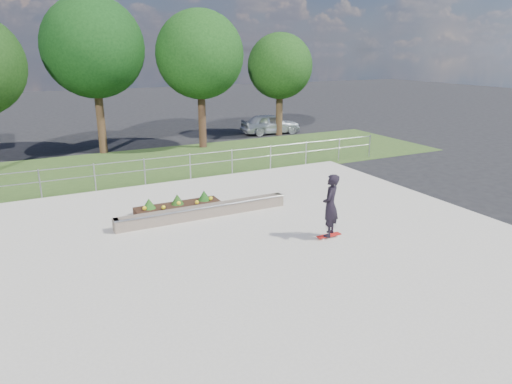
# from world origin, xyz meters

# --- Properties ---
(ground) EXTENTS (120.00, 120.00, 0.00)m
(ground) POSITION_xyz_m (0.00, 0.00, 0.00)
(ground) COLOR black
(ground) RESTS_ON ground
(grass_verge) EXTENTS (30.00, 8.00, 0.02)m
(grass_verge) POSITION_xyz_m (0.00, 11.00, 0.01)
(grass_verge) COLOR #2E481C
(grass_verge) RESTS_ON ground
(concrete_slab) EXTENTS (15.00, 15.00, 0.06)m
(concrete_slab) POSITION_xyz_m (0.00, 0.00, 0.03)
(concrete_slab) COLOR #ACA598
(concrete_slab) RESTS_ON ground
(fence) EXTENTS (20.06, 0.06, 1.20)m
(fence) POSITION_xyz_m (0.00, 7.50, 0.77)
(fence) COLOR #96989E
(fence) RESTS_ON ground
(tree_mid_left) EXTENTS (5.25, 5.25, 8.25)m
(tree_mid_left) POSITION_xyz_m (-2.50, 15.00, 5.61)
(tree_mid_left) COLOR #382416
(tree_mid_left) RESTS_ON ground
(tree_mid_right) EXTENTS (4.90, 4.90, 7.70)m
(tree_mid_right) POSITION_xyz_m (3.00, 14.00, 5.23)
(tree_mid_right) COLOR #331E14
(tree_mid_right) RESTS_ON ground
(tree_far_right) EXTENTS (4.20, 4.20, 6.60)m
(tree_far_right) POSITION_xyz_m (9.00, 15.50, 4.48)
(tree_far_right) COLOR #342315
(tree_far_right) RESTS_ON ground
(grind_ledge) EXTENTS (6.00, 0.44, 0.43)m
(grind_ledge) POSITION_xyz_m (-1.16, 2.72, 0.26)
(grind_ledge) COLOR brown
(grind_ledge) RESTS_ON concrete_slab
(planter_bed) EXTENTS (3.00, 1.20, 0.61)m
(planter_bed) POSITION_xyz_m (-1.77, 3.53, 0.24)
(planter_bed) COLOR black
(planter_bed) RESTS_ON concrete_slab
(skateboarder) EXTENTS (0.82, 0.80, 1.98)m
(skateboarder) POSITION_xyz_m (1.59, -0.66, 1.09)
(skateboarder) COLOR silver
(skateboarder) RESTS_ON concrete_slab
(parked_car) EXTENTS (4.14, 1.98, 1.37)m
(parked_car) POSITION_xyz_m (8.73, 16.18, 0.68)
(parked_car) COLOR silver
(parked_car) RESTS_ON ground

